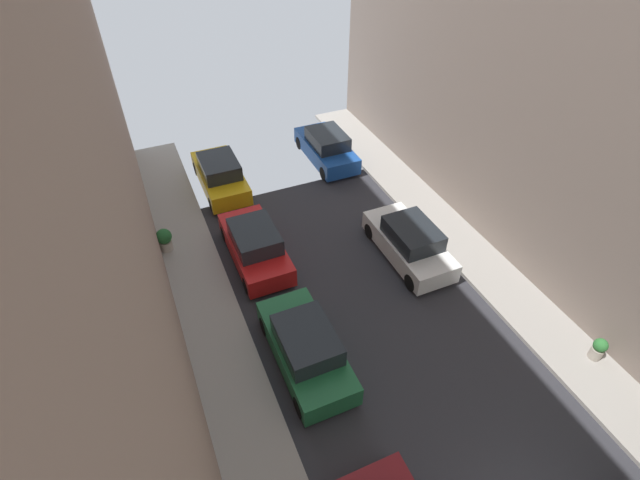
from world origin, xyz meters
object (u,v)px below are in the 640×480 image
object	(u,v)px
parked_car_left_4	(255,245)
potted_plant_0	(599,349)
potted_plant_2	(165,239)
parked_car_left_5	(220,175)
parked_car_right_2	(409,242)
parked_car_left_3	(306,348)
parked_car_right_3	(326,147)

from	to	relation	value
parked_car_left_4	potted_plant_0	xyz separation A→B (m)	(8.21, -8.52, -0.15)
potted_plant_2	parked_car_left_4	bearing A→B (deg)	-30.47
parked_car_left_4	parked_car_left_5	xyz separation A→B (m)	(0.00, 5.23, 0.00)
potted_plant_2	potted_plant_0	bearing A→B (deg)	-42.48
parked_car_left_5	parked_car_right_2	world-z (taller)	same
parked_car_left_5	potted_plant_0	bearing A→B (deg)	-59.16
parked_car_left_3	parked_car_right_3	bearing A→B (deg)	63.07
parked_car_right_3	potted_plant_2	size ratio (longest dim) A/B	4.49
parked_car_right_2	potted_plant_0	size ratio (longest dim) A/B	5.27
parked_car_left_5	parked_car_right_2	bearing A→B (deg)	-53.81
parked_car_left_4	potted_plant_0	distance (m)	11.83
potted_plant_0	parked_car_left_5	bearing A→B (deg)	120.84
parked_car_right_2	potted_plant_2	world-z (taller)	parked_car_right_2
parked_car_left_3	parked_car_left_4	xyz separation A→B (m)	(0.00, 5.07, 0.00)
parked_car_right_3	potted_plant_0	xyz separation A→B (m)	(2.81, -14.08, -0.15)
parked_car_left_4	potted_plant_0	world-z (taller)	parked_car_left_4
parked_car_right_2	parked_car_left_3	bearing A→B (deg)	-151.64
potted_plant_2	parked_car_left_5	bearing A→B (deg)	48.23
parked_car_left_3	parked_car_left_4	distance (m)	5.07
parked_car_right_3	potted_plant_2	bearing A→B (deg)	-156.04
parked_car_right_2	parked_car_right_3	world-z (taller)	same
parked_car_right_2	parked_car_left_4	bearing A→B (deg)	158.28
potted_plant_2	parked_car_left_3	bearing A→B (deg)	-65.97
parked_car_left_5	potted_plant_2	bearing A→B (deg)	-131.77
parked_car_left_5	potted_plant_2	size ratio (longest dim) A/B	4.49
parked_car_left_4	potted_plant_2	xyz separation A→B (m)	(-3.06, 1.80, -0.07)
parked_car_right_3	potted_plant_2	xyz separation A→B (m)	(-8.46, -3.76, -0.07)
parked_car_left_3	potted_plant_0	xyz separation A→B (m)	(8.21, -3.45, -0.15)
parked_car_right_2	potted_plant_2	bearing A→B (deg)	154.96
parked_car_left_3	potted_plant_2	world-z (taller)	parked_car_left_3
parked_car_left_3	potted_plant_0	world-z (taller)	parked_car_left_3
parked_car_left_3	potted_plant_0	bearing A→B (deg)	-22.82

